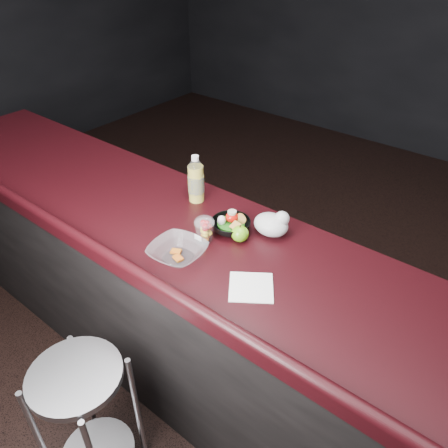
% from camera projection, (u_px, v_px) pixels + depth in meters
% --- Properties ---
extents(ground, '(8.00, 8.00, 0.00)m').
position_uv_depth(ground, '(174.00, 424.00, 2.24)').
color(ground, black).
rests_on(ground, ground).
extents(room_shell, '(8.00, 8.00, 8.00)m').
position_uv_depth(room_shell, '(131.00, 51.00, 1.20)').
color(room_shell, black).
rests_on(room_shell, ground).
extents(counter, '(4.06, 0.71, 1.02)m').
position_uv_depth(counter, '(210.00, 320.00, 2.14)').
color(counter, black).
rests_on(counter, ground).
extents(stool_left, '(0.44, 0.44, 0.73)m').
position_uv_depth(stool_left, '(84.00, 405.00, 1.74)').
color(stool_left, '#B9B9BE').
rests_on(stool_left, ground).
extents(lemonade_bottle, '(0.08, 0.08, 0.23)m').
position_uv_depth(lemonade_bottle, '(196.00, 182.00, 2.05)').
color(lemonade_bottle, gold).
rests_on(lemonade_bottle, counter).
extents(fruit_cup, '(0.09, 0.09, 0.12)m').
position_uv_depth(fruit_cup, '(204.00, 229.00, 1.80)').
color(fruit_cup, white).
rests_on(fruit_cup, counter).
extents(green_apple, '(0.07, 0.07, 0.08)m').
position_uv_depth(green_apple, '(240.00, 234.00, 1.82)').
color(green_apple, '#429310').
rests_on(green_apple, counter).
extents(plastic_bag, '(0.15, 0.13, 0.11)m').
position_uv_depth(plastic_bag, '(272.00, 224.00, 1.85)').
color(plastic_bag, silver).
rests_on(plastic_bag, counter).
extents(snack_bowl, '(0.19, 0.19, 0.09)m').
position_uv_depth(snack_bowl, '(231.00, 225.00, 1.88)').
color(snack_bowl, black).
rests_on(snack_bowl, counter).
extents(takeout_bowl, '(0.25, 0.25, 0.05)m').
position_uv_depth(takeout_bowl, '(178.00, 252.00, 1.73)').
color(takeout_bowl, silver).
rests_on(takeout_bowl, counter).
extents(paper_napkin, '(0.22, 0.22, 0.00)m').
position_uv_depth(paper_napkin, '(251.00, 287.00, 1.60)').
color(paper_napkin, white).
rests_on(paper_napkin, counter).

